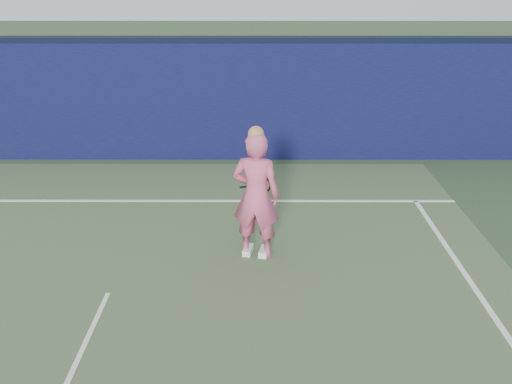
{
  "coord_description": "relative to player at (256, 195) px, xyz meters",
  "views": [
    {
      "loc": [
        1.93,
        -4.97,
        3.92
      ],
      "look_at": [
        1.92,
        2.06,
        0.99
      ],
      "focal_mm": 38.0,
      "sensor_mm": 36.0,
      "label": 1
    }
  ],
  "objects": [
    {
      "name": "backstop_wall",
      "position": [
        -1.92,
        4.44,
        0.31
      ],
      "size": [
        24.0,
        0.4,
        2.5
      ],
      "primitive_type": "cube",
      "color": "#0B0C33",
      "rests_on": "ground"
    },
    {
      "name": "player",
      "position": [
        0.0,
        0.0,
        0.0
      ],
      "size": [
        0.76,
        0.58,
        1.95
      ],
      "rotation": [
        0.0,
        0.0,
        2.93
      ],
      "color": "#D7537E",
      "rests_on": "ground"
    },
    {
      "name": "wall_cap",
      "position": [
        -1.92,
        4.44,
        1.61
      ],
      "size": [
        24.0,
        0.42,
        0.1
      ],
      "primitive_type": "cube",
      "color": "black",
      "rests_on": "backstop_wall"
    },
    {
      "name": "racket",
      "position": [
        0.06,
        0.41,
        -0.01
      ],
      "size": [
        0.48,
        0.22,
        0.27
      ],
      "rotation": [
        0.0,
        0.0,
        -0.48
      ],
      "color": "black",
      "rests_on": "ground"
    },
    {
      "name": "ground",
      "position": [
        -1.92,
        -2.06,
        -0.94
      ],
      "size": [
        80.0,
        80.0,
        0.0
      ],
      "primitive_type": "plane",
      "color": "#2D4429",
      "rests_on": "ground"
    },
    {
      "name": "court_lines",
      "position": [
        -1.92,
        -2.39,
        -0.93
      ],
      "size": [
        11.0,
        12.04,
        0.01
      ],
      "color": "white",
      "rests_on": "court_surface"
    }
  ]
}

